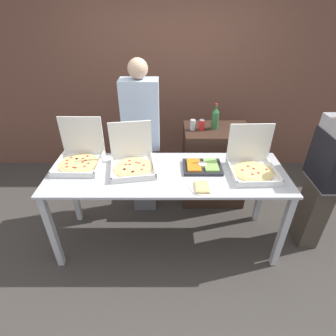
# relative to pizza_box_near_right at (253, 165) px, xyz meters

# --- Properties ---
(ground_plane) EXTENTS (16.00, 16.00, 0.00)m
(ground_plane) POSITION_rel_pizza_box_near_right_xyz_m (-0.81, -0.02, -0.99)
(ground_plane) COLOR #423D38
(brick_wall_behind) EXTENTS (10.00, 0.06, 2.80)m
(brick_wall_behind) POSITION_rel_pizza_box_near_right_xyz_m (-0.81, 1.68, 0.41)
(brick_wall_behind) COLOR brown
(brick_wall_behind) RESTS_ON ground_plane
(buffet_table) EXTENTS (2.29, 0.77, 0.91)m
(buffet_table) POSITION_rel_pizza_box_near_right_xyz_m (-0.81, -0.02, -0.19)
(buffet_table) COLOR silver
(buffet_table) RESTS_ON ground_plane
(pizza_box_near_right) EXTENTS (0.43, 0.45, 0.42)m
(pizza_box_near_right) POSITION_rel_pizza_box_near_right_xyz_m (0.00, 0.00, 0.00)
(pizza_box_near_right) COLOR white
(pizza_box_near_right) RESTS_ON buffet_table
(pizza_box_far_left) EXTENTS (0.48, 0.49, 0.42)m
(pizza_box_far_left) POSITION_rel_pizza_box_near_right_xyz_m (-1.15, 0.07, -0.00)
(pizza_box_far_left) COLOR white
(pizza_box_far_left) RESTS_ON buffet_table
(pizza_box_near_left) EXTENTS (0.44, 0.46, 0.43)m
(pizza_box_near_left) POSITION_rel_pizza_box_near_right_xyz_m (-1.69, 0.15, 0.00)
(pizza_box_near_left) COLOR white
(pizza_box_near_left) RESTS_ON buffet_table
(paper_plate_front_center) EXTENTS (0.21, 0.21, 0.03)m
(paper_plate_front_center) POSITION_rel_pizza_box_near_right_xyz_m (-0.50, -0.28, -0.06)
(paper_plate_front_center) COLOR white
(paper_plate_front_center) RESTS_ON buffet_table
(veggie_tray) EXTENTS (0.37, 0.28, 0.05)m
(veggie_tray) POSITION_rel_pizza_box_near_right_xyz_m (-0.47, 0.05, -0.05)
(veggie_tray) COLOR #28282D
(veggie_tray) RESTS_ON buffet_table
(sideboard_podium) EXTENTS (0.79, 0.53, 1.02)m
(sideboard_podium) POSITION_rel_pizza_box_near_right_xyz_m (-0.21, 0.76, -0.48)
(sideboard_podium) COLOR #382319
(sideboard_podium) RESTS_ON ground_plane
(soda_bottle) EXTENTS (0.08, 0.08, 0.30)m
(soda_bottle) POSITION_rel_pizza_box_near_right_xyz_m (-0.25, 0.77, 0.16)
(soda_bottle) COLOR #2D6638
(soda_bottle) RESTS_ON sideboard_podium
(soda_can_silver) EXTENTS (0.07, 0.07, 0.12)m
(soda_can_silver) POSITION_rel_pizza_box_near_right_xyz_m (-0.51, 0.74, 0.09)
(soda_can_silver) COLOR silver
(soda_can_silver) RESTS_ON sideboard_podium
(soda_can_colored) EXTENTS (0.07, 0.07, 0.12)m
(soda_can_colored) POSITION_rel_pizza_box_near_right_xyz_m (-0.41, 0.73, 0.09)
(soda_can_colored) COLOR red
(soda_can_colored) RESTS_ON sideboard_podium
(person_guest_cap) EXTENTS (0.40, 0.22, 1.85)m
(person_guest_cap) POSITION_rel_pizza_box_near_right_xyz_m (-1.10, 0.56, -0.02)
(person_guest_cap) COLOR slate
(person_guest_cap) RESTS_ON ground_plane
(person_server_vest) EXTENTS (0.24, 0.42, 1.63)m
(person_server_vest) POSITION_rel_pizza_box_near_right_xyz_m (0.73, -0.02, -0.07)
(person_server_vest) COLOR #473D33
(person_server_vest) RESTS_ON ground_plane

